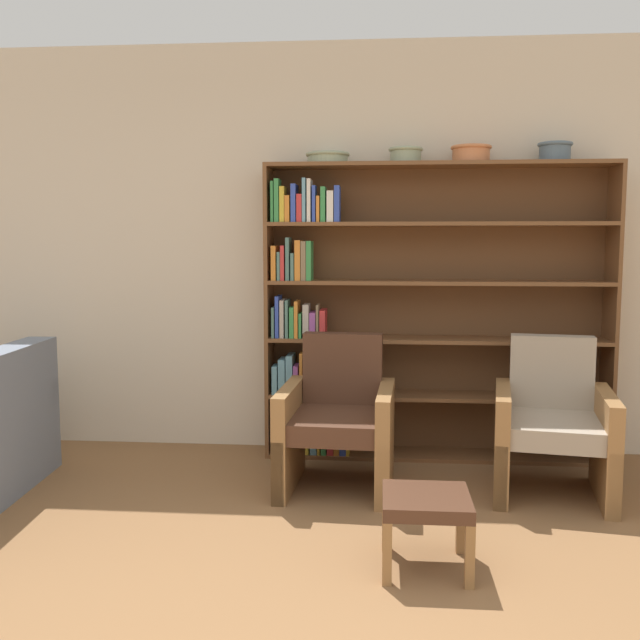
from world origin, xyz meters
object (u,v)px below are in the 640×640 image
bookshelf (404,315)px  bowl_terracotta (406,154)px  bowl_cream (328,158)px  bowl_slate (471,153)px  armchair_leather (338,421)px  armchair_cushioned (553,426)px  bowl_olive (555,151)px  footstool (426,507)px

bookshelf → bowl_terracotta: bowl_terracotta is taller
bowl_cream → bowl_slate: (0.92, 0.00, 0.02)m
bookshelf → bowl_terracotta: (-0.00, -0.02, 1.04)m
armchair_leather → armchair_cushioned: same height
bookshelf → armchair_cushioned: 1.19m
bowl_slate → bowl_terracotta: bearing=-180.0°
bowl_terracotta → armchair_cushioned: bearing=-36.4°
bowl_terracotta → armchair_cushioned: bowl_terracotta is taller
armchair_leather → bowl_cream: bearing=-77.0°
bowl_olive → armchair_leather: bearing=-155.2°
bowl_slate → footstool: bowl_slate is taller
bowl_slate → armchair_cushioned: bowl_slate is taller
footstool → bowl_slate: bearing=77.8°
bowl_terracotta → bookshelf: bearing=81.7°
bookshelf → footstool: (0.05, -1.67, -0.68)m
bowl_cream → bowl_olive: bearing=0.0°
bowl_olive → bookshelf: bearing=178.8°
bowl_slate → bowl_olive: bearing=0.0°
bowl_terracotta → armchair_leather: 1.76m
bowl_terracotta → bowl_slate: size_ratio=0.85×
bookshelf → armchair_leather: bearing=-122.1°
bookshelf → armchair_leather: bookshelf is taller
armchair_cushioned → footstool: bearing=62.1°
bowl_cream → footstool: (0.56, -1.65, -1.70)m
bowl_cream → armchair_cushioned: size_ratio=0.33×
armchair_cushioned → footstool: (-0.78, -1.04, -0.11)m
armchair_leather → footstool: size_ratio=2.30×
bowl_terracotta → bowl_olive: bearing=0.0°
bowl_cream → armchair_leather: bowl_cream is taller
bowl_cream → footstool: bearing=-71.3°
bowl_cream → bowl_terracotta: bowl_terracotta is taller
armchair_cushioned → bowl_slate: bearing=-46.5°
bowl_terracotta → bowl_olive: 0.93m
armchair_leather → footstool: 1.14m
bowl_cream → bowl_olive: bowl_olive is taller
bowl_olive → armchair_leather: size_ratio=0.25×
bowl_slate → armchair_leather: (-0.81, -0.61, -1.61)m
bowl_terracotta → armchair_cushioned: size_ratio=0.25×
bookshelf → bowl_cream: (-0.51, -0.02, 1.02)m
bowl_terracotta → footstool: 2.38m
bowl_cream → bowl_terracotta: size_ratio=1.30×
bowl_cream → footstool: size_ratio=0.76×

